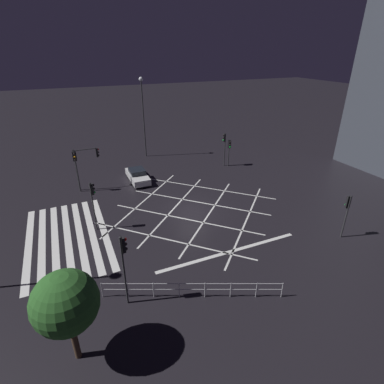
{
  "coord_description": "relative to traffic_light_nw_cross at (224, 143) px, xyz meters",
  "views": [
    {
      "loc": [
        21.48,
        -9.47,
        13.19
      ],
      "look_at": [
        0.0,
        0.0,
        1.81
      ],
      "focal_mm": 28.0,
      "sensor_mm": 36.0,
      "label": 1
    }
  ],
  "objects": [
    {
      "name": "ground_plane",
      "position": [
        8.68,
        -8.04,
        -2.9
      ],
      "size": [
        200.0,
        200.0,
        0.0
      ],
      "primitive_type": "plane",
      "color": "black"
    },
    {
      "name": "street_tree_near",
      "position": [
        19.43,
        -18.65,
        0.51
      ],
      "size": [
        2.88,
        2.88,
        4.87
      ],
      "color": "#473323",
      "rests_on": "ground_plane"
    },
    {
      "name": "traffic_light_nw_main",
      "position": [
        0.35,
        0.53,
        -0.56
      ],
      "size": [
        0.39,
        0.36,
        3.26
      ],
      "color": "#2D2D30",
      "rests_on": "ground_plane"
    },
    {
      "name": "traffic_light_ne_main",
      "position": [
        17.09,
        0.76,
        -0.38
      ],
      "size": [
        0.39,
        0.36,
        3.51
      ],
      "rotation": [
        0.0,
        0.0,
        3.14
      ],
      "color": "#2D2D30",
      "rests_on": "ground_plane"
    },
    {
      "name": "street_lamp_west",
      "position": [
        -7.35,
        -7.7,
        4.01
      ],
      "size": [
        0.52,
        0.52,
        10.0
      ],
      "color": "#2D2D30",
      "rests_on": "ground_plane"
    },
    {
      "name": "traffic_light_sw_cross",
      "position": [
        0.18,
        -15.64,
        0.28
      ],
      "size": [
        0.36,
        2.46,
        4.32
      ],
      "rotation": [
        0.0,
        0.0,
        1.57
      ],
      "color": "#2D2D30",
      "rests_on": "ground_plane"
    },
    {
      "name": "traffic_light_se_cross",
      "position": [
        17.1,
        -15.68,
        0.31
      ],
      "size": [
        0.36,
        0.39,
        4.51
      ],
      "rotation": [
        0.0,
        0.0,
        1.57
      ],
      "color": "#2D2D30",
      "rests_on": "ground_plane"
    },
    {
      "name": "traffic_light_median_south",
      "position": [
        8.44,
        -16.22,
        -0.0
      ],
      "size": [
        0.36,
        0.39,
        4.05
      ],
      "rotation": [
        0.0,
        0.0,
        1.57
      ],
      "color": "#2D2D30",
      "rests_on": "ground_plane"
    },
    {
      "name": "waiting_car",
      "position": [
        0.29,
        -10.81,
        -2.28
      ],
      "size": [
        4.43,
        1.76,
        1.33
      ],
      "color": "silver",
      "rests_on": "ground_plane"
    },
    {
      "name": "pedestrian_railing",
      "position": [
        18.18,
        -12.23,
        -2.22
      ],
      "size": [
        4.26,
        9.6,
        1.05
      ],
      "rotation": [
        0.0,
        0.0,
        1.16
      ],
      "color": "#B7B7BC",
      "rests_on": "ground_plane"
    },
    {
      "name": "traffic_light_nw_cross",
      "position": [
        0.0,
        0.0,
        0.0
      ],
      "size": [
        0.36,
        0.39,
        4.05
      ],
      "rotation": [
        0.0,
        0.0,
        -1.57
      ],
      "color": "#2D2D30",
      "rests_on": "ground_plane"
    },
    {
      "name": "road_markings",
      "position": [
        9.07,
        -15.15,
        -2.89
      ],
      "size": [
        16.64,
        21.77,
        0.01
      ],
      "color": "silver",
      "rests_on": "ground_plane"
    },
    {
      "name": "traffic_light_sw_main",
      "position": [
        0.64,
        -16.82,
        0.14
      ],
      "size": [
        0.39,
        0.36,
        4.25
      ],
      "color": "#2D2D30",
      "rests_on": "ground_plane"
    }
  ]
}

